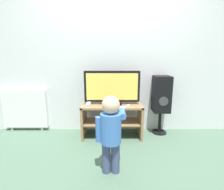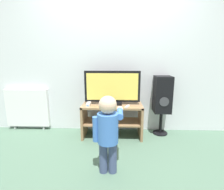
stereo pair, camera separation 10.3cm
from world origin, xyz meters
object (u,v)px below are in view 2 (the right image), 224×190
Objects in this scene: television at (112,88)px; remote_primary at (127,106)px; child at (108,128)px; game_console at (89,104)px; radiator at (28,108)px; speaker_tower at (162,96)px.

remote_primary is at bearing -36.28° from television.
television is at bearing 89.38° from child.
game_console is (-0.36, -0.12, -0.24)m from television.
television reaches higher than child.
game_console is at bearing -161.65° from television.
television reaches higher than game_console.
television is at bearing -7.91° from radiator.
child is 1.17× the size of radiator.
child is at bearing -66.86° from game_console.
remote_primary is 0.15× the size of child.
television is 1.59m from radiator.
game_console is at bearing -16.04° from radiator.
speaker_tower is at bearing 6.47° from television.
speaker_tower reaches higher than remote_primary.
remote_primary is (0.23, -0.17, -0.25)m from television.
television is 5.43× the size of game_console.
speaker_tower is at bearing -2.90° from radiator.
child reaches higher than remote_primary.
television is 0.38m from remote_primary.
speaker_tower is (0.82, 0.09, -0.14)m from television.
game_console is at bearing 113.14° from child.
radiator reaches higher than game_console.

